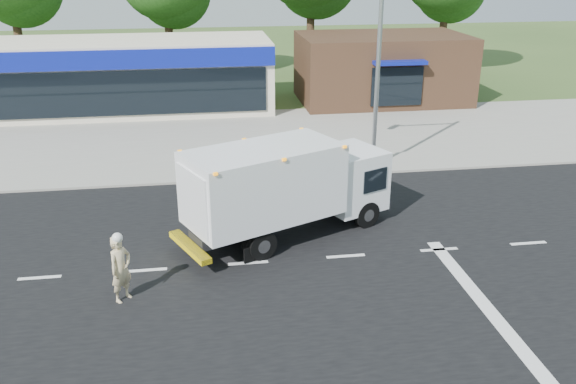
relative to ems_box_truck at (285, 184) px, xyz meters
name	(u,v)px	position (x,y,z in m)	size (l,w,h in m)	color
ground	(346,257)	(1.64, -1.73, -1.83)	(120.00, 120.00, 0.00)	#385123
road_asphalt	(346,256)	(1.64, -1.73, -1.82)	(60.00, 14.00, 0.02)	black
sidewalk	(301,167)	(1.64, 6.47, -1.77)	(60.00, 2.40, 0.12)	gray
parking_apron	(282,131)	(1.64, 12.27, -1.82)	(60.00, 9.00, 0.02)	gray
lane_markings	(402,274)	(2.99, -3.08, -1.81)	(55.20, 7.00, 0.01)	silver
ems_box_truck	(285,184)	(0.00, 0.00, 0.00)	(7.41, 4.99, 3.17)	black
emergency_worker	(121,268)	(-4.85, -3.25, -0.86)	(0.78, 0.81, 1.98)	#C8B185
retail_strip_mall	(113,76)	(-7.36, 18.20, 0.19)	(18.00, 6.20, 4.00)	beige
brown_storefront	(382,68)	(8.64, 18.26, 0.17)	(10.00, 6.70, 4.00)	#382316
traffic_signal_pole	(363,53)	(3.99, 5.87, 3.10)	(3.51, 0.25, 8.00)	gray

